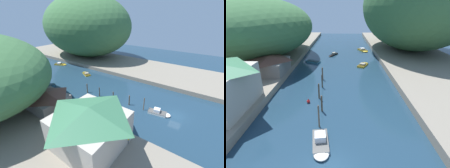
# 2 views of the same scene
# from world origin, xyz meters

# --- Properties ---
(water_surface) EXTENTS (130.00, 130.00, 0.00)m
(water_surface) POSITION_xyz_m (0.00, 30.00, 0.00)
(water_surface) COLOR #1E384C
(water_surface) RESTS_ON ground
(left_bank) EXTENTS (22.00, 120.00, 1.28)m
(left_bank) POSITION_xyz_m (-22.64, 30.00, 0.64)
(left_bank) COLOR gray
(left_bank) RESTS_ON ground
(right_bank) EXTENTS (22.00, 120.00, 1.28)m
(right_bank) POSITION_xyz_m (22.64, 30.00, 0.64)
(right_bank) COLOR gray
(right_bank) RESTS_ON ground
(hillside_right) EXTENTS (32.74, 45.84, 27.57)m
(hillside_right) POSITION_xyz_m (23.74, 49.54, 15.07)
(hillside_right) COLOR #3D6B3D
(hillside_right) RESTS_ON right_bank
(waterfront_building) EXTENTS (10.54, 10.75, 7.12)m
(waterfront_building) POSITION_xyz_m (-17.43, 9.30, 4.94)
(waterfront_building) COLOR #B2A899
(waterfront_building) RESTS_ON left_bank
(boathouse_shed) EXTENTS (7.63, 8.58, 3.91)m
(boathouse_shed) POSITION_xyz_m (-15.19, 24.26, 3.30)
(boathouse_shed) COLOR slate
(boathouse_shed) RESTS_ON left_bank
(boat_white_cruiser) EXTENTS (3.79, 5.19, 0.77)m
(boat_white_cruiser) POSITION_xyz_m (6.61, 33.94, 0.25)
(boat_white_cruiser) COLOR gold
(boat_white_cruiser) RESTS_ON water_surface
(boat_yellow_tender) EXTENTS (3.21, 4.85, 0.89)m
(boat_yellow_tender) POSITION_xyz_m (-2.30, 44.36, 0.27)
(boat_yellow_tender) COLOR black
(boat_yellow_tender) RESTS_ON water_surface
(boat_moored_right) EXTENTS (3.87, 5.68, 0.95)m
(boat_moored_right) POSITION_xyz_m (8.31, 51.11, 0.29)
(boat_moored_right) COLOR gold
(boat_moored_right) RESTS_ON water_surface
(boat_small_dinghy) EXTENTS (2.56, 5.14, 1.26)m
(boat_small_dinghy) POSITION_xyz_m (-1.47, 3.38, 0.38)
(boat_small_dinghy) COLOR silver
(boat_small_dinghy) RESTS_ON water_surface
(boat_cabin_cruiser) EXTENTS (5.11, 3.64, 0.45)m
(boat_cabin_cruiser) POSITION_xyz_m (-8.03, 36.53, 0.22)
(boat_cabin_cruiser) COLOR teal
(boat_cabin_cruiser) RESTS_ON water_surface
(mooring_post_nearest) EXTENTS (0.21, 0.21, 3.34)m
(mooring_post_nearest) POSITION_xyz_m (-2.09, 6.94, 1.68)
(mooring_post_nearest) COLOR brown
(mooring_post_nearest) RESTS_ON water_surface
(mooring_post_second) EXTENTS (0.27, 0.27, 2.73)m
(mooring_post_second) POSITION_xyz_m (-2.15, 10.77, 1.37)
(mooring_post_second) COLOR brown
(mooring_post_second) RESTS_ON water_surface
(mooring_post_middle) EXTENTS (0.28, 0.28, 2.86)m
(mooring_post_middle) POSITION_xyz_m (-3.12, 14.89, 1.44)
(mooring_post_middle) COLOR brown
(mooring_post_middle) RESTS_ON water_surface
(mooring_post_fourth) EXTENTS (0.25, 0.25, 2.74)m
(mooring_post_fourth) POSITION_xyz_m (-3.08, 19.48, 1.38)
(mooring_post_fourth) COLOR #4C3D2D
(mooring_post_fourth) RESTS_ON water_surface
(mooring_post_farthest) EXTENTS (0.30, 0.30, 2.83)m
(mooring_post_farthest) POSITION_xyz_m (-3.47, 23.63, 1.42)
(mooring_post_farthest) COLOR brown
(mooring_post_farthest) RESTS_ON water_surface
(channel_buoy_near) EXTENTS (0.56, 0.56, 0.84)m
(channel_buoy_near) POSITION_xyz_m (-4.73, 13.22, 0.33)
(channel_buoy_near) COLOR red
(channel_buoy_near) RESTS_ON water_surface
(person_on_quay) EXTENTS (0.33, 0.43, 1.69)m
(person_on_quay) POSITION_xyz_m (-13.27, 11.14, 2.26)
(person_on_quay) COLOR #282D3D
(person_on_quay) RESTS_ON left_bank
(person_by_boathouse) EXTENTS (0.26, 0.40, 1.69)m
(person_by_boathouse) POSITION_xyz_m (-14.03, 4.41, 2.26)
(person_by_boathouse) COLOR #282D3D
(person_by_boathouse) RESTS_ON left_bank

